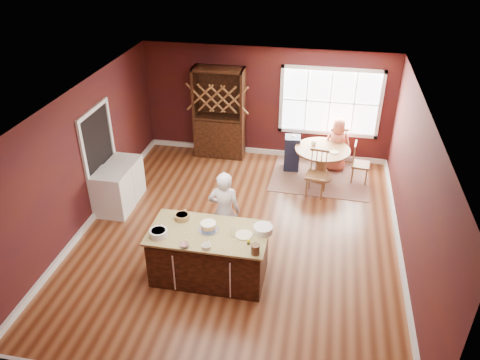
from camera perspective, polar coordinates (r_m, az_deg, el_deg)
name	(u,v)px	position (r m, az deg, el deg)	size (l,w,h in m)	color
room_shell	(239,174)	(8.30, -0.16, 0.76)	(7.00, 7.00, 7.00)	brown
window	(330,102)	(11.27, 10.93, 9.32)	(2.36, 0.10, 1.66)	white
doorway	(101,160)	(9.88, -16.63, 2.41)	(0.08, 1.26, 2.13)	white
kitchen_island	(209,255)	(7.89, -3.79, -9.16)	(1.93, 1.01, 0.92)	black
dining_table	(322,157)	(10.78, 9.95, 2.76)	(1.24, 1.24, 0.75)	brown
baker	(224,212)	(8.29, -1.92, -3.87)	(0.58, 0.38, 1.58)	silver
layer_cake	(208,226)	(7.60, -3.89, -5.67)	(0.35, 0.35, 0.14)	white
bowl_blue	(159,233)	(7.58, -9.89, -6.38)	(0.28, 0.28, 0.11)	silver
bowl_yellow	(182,217)	(7.91, -7.08, -4.46)	(0.25, 0.25, 0.09)	olive
bowl_pink	(184,246)	(7.31, -6.80, -7.95)	(0.15, 0.15, 0.06)	white
bowl_olive	(206,247)	(7.26, -4.11, -8.10)	(0.15, 0.15, 0.05)	beige
drinking_glass	(233,232)	(7.45, -0.87, -6.42)	(0.07, 0.07, 0.14)	white
dinner_plate	(244,235)	(7.50, 0.48, -6.72)	(0.28, 0.28, 0.02)	beige
white_tub	(263,229)	(7.56, 2.83, -6.01)	(0.31, 0.31, 0.11)	silver
stoneware_crock	(255,249)	(7.10, 1.88, -8.45)	(0.14, 0.14, 0.17)	#463521
toy_figurine	(249,242)	(7.31, 1.04, -7.54)	(0.05, 0.05, 0.09)	#F1EF0C
rug	(320,177)	(11.03, 9.71, 0.33)	(2.21, 1.71, 0.01)	brown
chair_east	(361,163)	(10.84, 14.54, 2.04)	(0.40, 0.38, 0.96)	brown
chair_south	(317,174)	(10.11, 9.31, 0.74)	(0.43, 0.41, 1.03)	brown
chair_north	(336,145)	(11.41, 11.66, 4.17)	(0.44, 0.42, 1.05)	brown
seated_woman	(337,144)	(11.18, 11.75, 4.27)	(0.63, 0.41, 1.29)	#D66B52
high_chair	(292,152)	(11.10, 6.35, 3.37)	(0.35, 0.35, 0.88)	black
toddler	(291,137)	(10.99, 6.24, 5.23)	(0.18, 0.14, 0.26)	#8CA5BF
table_plate	(334,152)	(10.56, 11.39, 3.37)	(0.20, 0.20, 0.02)	beige
table_cup	(314,143)	(10.78, 8.97, 4.42)	(0.12, 0.12, 0.09)	white
hutch	(219,113)	(11.45, -2.54, 8.15)	(1.22, 0.51, 2.24)	black
washer	(113,193)	(9.76, -15.22, -1.54)	(0.63, 0.61, 0.92)	white
dryer	(126,178)	(10.26, -13.76, 0.24)	(0.61, 0.60, 0.89)	white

